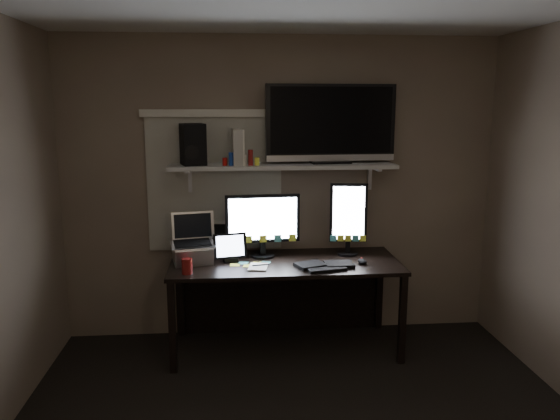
{
  "coord_description": "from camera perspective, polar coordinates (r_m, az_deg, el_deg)",
  "views": [
    {
      "loc": [
        -0.4,
        -2.7,
        1.96
      ],
      "look_at": [
        -0.06,
        1.25,
        1.18
      ],
      "focal_mm": 35.0,
      "sensor_mm": 36.0,
      "label": 1
    }
  ],
  "objects": [
    {
      "name": "window_blinds",
      "position": [
        4.54,
        -6.83,
        2.68
      ],
      "size": [
        1.1,
        0.02,
        1.1
      ],
      "primitive_type": "cube",
      "color": "beige",
      "rests_on": "back_wall"
    },
    {
      "name": "desk",
      "position": [
        4.49,
        0.38,
        -7.12
      ],
      "size": [
        1.8,
        0.75,
        0.73
      ],
      "color": "black",
      "rests_on": "floor"
    },
    {
      "name": "tv",
      "position": [
        4.44,
        5.33,
        8.95
      ],
      "size": [
        1.06,
        0.24,
        0.63
      ],
      "primitive_type": "cube",
      "rotation": [
        0.0,
        0.0,
        0.05
      ],
      "color": "black",
      "rests_on": "wall_shelf"
    },
    {
      "name": "back_wall",
      "position": [
        4.57,
        0.1,
        2.2
      ],
      "size": [
        3.6,
        0.0,
        3.6
      ],
      "primitive_type": "plane",
      "rotation": [
        1.57,
        0.0,
        0.0
      ],
      "color": "brown",
      "rests_on": "floor"
    },
    {
      "name": "game_console",
      "position": [
        4.32,
        -4.42,
        6.59
      ],
      "size": [
        0.1,
        0.24,
        0.28
      ],
      "primitive_type": "cube",
      "rotation": [
        0.0,
        0.0,
        0.12
      ],
      "color": "silver",
      "rests_on": "wall_shelf"
    },
    {
      "name": "bottles",
      "position": [
        4.27,
        -4.11,
        5.65
      ],
      "size": [
        0.24,
        0.13,
        0.15
      ],
      "primitive_type": null,
      "rotation": [
        0.0,
        0.0,
        0.34
      ],
      "color": "#A50F0C",
      "rests_on": "wall_shelf"
    },
    {
      "name": "monitor_portrait",
      "position": [
        4.48,
        7.15,
        -0.91
      ],
      "size": [
        0.31,
        0.09,
        0.6
      ],
      "primitive_type": "cube",
      "rotation": [
        0.0,
        0.0,
        -0.12
      ],
      "color": "black",
      "rests_on": "desk"
    },
    {
      "name": "tablet",
      "position": [
        4.31,
        -5.22,
        -3.91
      ],
      "size": [
        0.28,
        0.16,
        0.23
      ],
      "primitive_type": "cube",
      "rotation": [
        0.0,
        0.0,
        0.2
      ],
      "color": "black",
      "rests_on": "desk"
    },
    {
      "name": "notepad",
      "position": [
        4.17,
        -2.29,
        -5.97
      ],
      "size": [
        0.17,
        0.21,
        0.01
      ],
      "primitive_type": "cube",
      "rotation": [
        0.0,
        0.0,
        -0.16
      ],
      "color": "white",
      "rests_on": "desk"
    },
    {
      "name": "monitor_landscape",
      "position": [
        4.39,
        -1.82,
        -1.59
      ],
      "size": [
        0.6,
        0.1,
        0.53
      ],
      "primitive_type": "cube",
      "rotation": [
        0.0,
        0.0,
        0.07
      ],
      "color": "black",
      "rests_on": "desk"
    },
    {
      "name": "cup",
      "position": [
        4.06,
        -9.69,
        -5.81
      ],
      "size": [
        0.08,
        0.08,
        0.11
      ],
      "primitive_type": "cylinder",
      "rotation": [
        0.0,
        0.0,
        -0.06
      ],
      "color": "maroon",
      "rests_on": "desk"
    },
    {
      "name": "mouse",
      "position": [
        4.31,
        8.59,
        -5.33
      ],
      "size": [
        0.07,
        0.11,
        0.04
      ],
      "primitive_type": "ellipsoid",
      "rotation": [
        0.0,
        0.0,
        0.09
      ],
      "color": "black",
      "rests_on": "desk"
    },
    {
      "name": "sticky_notes",
      "position": [
        4.24,
        -3.05,
        -5.7
      ],
      "size": [
        0.35,
        0.29,
        0.0
      ],
      "primitive_type": null,
      "rotation": [
        0.0,
        0.0,
        -0.18
      ],
      "color": "#F5FB44",
      "rests_on": "desk"
    },
    {
      "name": "speaker",
      "position": [
        4.35,
        -9.09,
        6.79
      ],
      "size": [
        0.22,
        0.25,
        0.32
      ],
      "primitive_type": "cube",
      "rotation": [
        0.0,
        0.0,
        0.26
      ],
      "color": "black",
      "rests_on": "wall_shelf"
    },
    {
      "name": "laptop",
      "position": [
        4.3,
        -9.16,
        -3.05
      ],
      "size": [
        0.38,
        0.33,
        0.38
      ],
      "primitive_type": "cube",
      "rotation": [
        0.0,
        0.0,
        0.2
      ],
      "color": "silver",
      "rests_on": "desk"
    },
    {
      "name": "keyboard",
      "position": [
        4.2,
        4.7,
        -5.73
      ],
      "size": [
        0.47,
        0.26,
        0.03
      ],
      "primitive_type": "cube",
      "rotation": [
        0.0,
        0.0,
        0.21
      ],
      "color": "black",
      "rests_on": "desk"
    },
    {
      "name": "wall_shelf",
      "position": [
        4.37,
        0.3,
        4.63
      ],
      "size": [
        1.8,
        0.35,
        0.03
      ],
      "primitive_type": "cube",
      "color": "beige",
      "rests_on": "back_wall"
    },
    {
      "name": "file_sorter",
      "position": [
        4.57,
        -5.76,
        -2.84
      ],
      "size": [
        0.22,
        0.12,
        0.26
      ],
      "primitive_type": "cube",
      "rotation": [
        0.0,
        0.0,
        -0.14
      ],
      "color": "black",
      "rests_on": "desk"
    }
  ]
}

